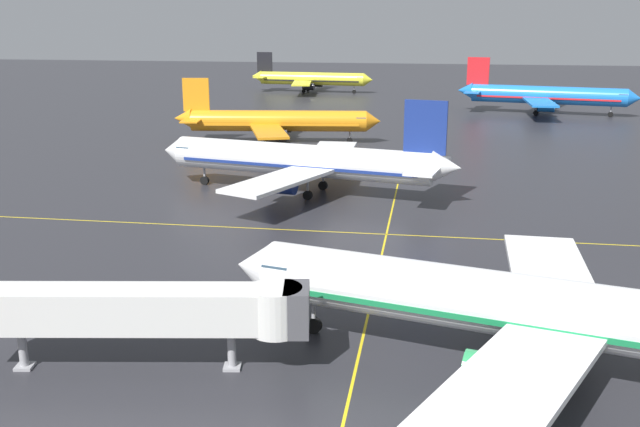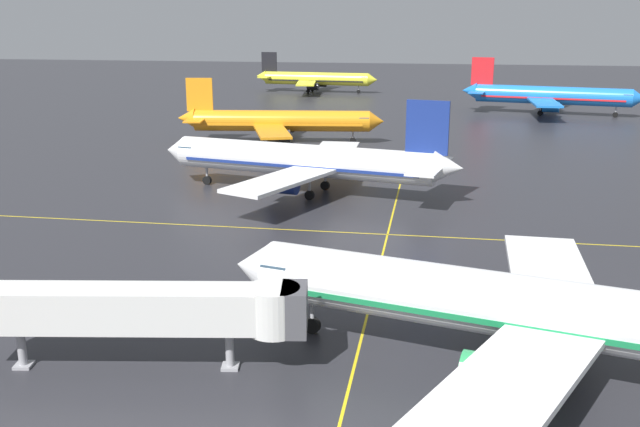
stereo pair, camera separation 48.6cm
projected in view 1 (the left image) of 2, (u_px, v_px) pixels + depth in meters
airliner_front_gate at (526, 308)px, 44.88m from camera, size 40.16×34.17×12.61m
airliner_second_row at (304, 161)px, 89.91m from camera, size 39.68×33.72×12.39m
airliner_third_row at (276, 121)px, 125.43m from camera, size 36.18×30.98×11.25m
airliner_far_left_stand at (545, 95)px, 161.39m from camera, size 39.40×33.52×12.30m
airliner_far_right_stand at (310, 79)px, 206.24m from camera, size 35.87×30.83×11.14m
taxiway_markings at (369, 312)px, 54.97m from camera, size 146.54×89.57×0.01m
jet_bridge at (164, 310)px, 45.26m from camera, size 21.41×5.99×5.58m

